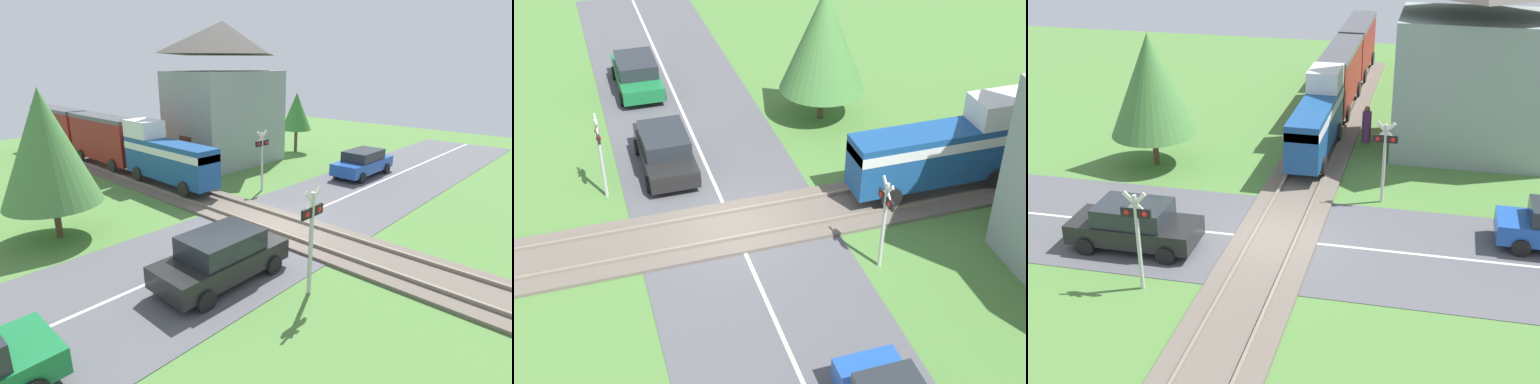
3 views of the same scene
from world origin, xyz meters
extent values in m
plane|color=#4C7A38|center=(0.00, 0.00, 0.00)|extent=(60.00, 60.00, 0.00)
cube|color=#515156|center=(0.00, 0.00, 0.01)|extent=(48.00, 6.40, 0.02)
cube|color=silver|center=(0.00, 0.00, 0.02)|extent=(48.00, 0.12, 0.00)
cube|color=#665B51|center=(0.00, 0.00, 0.06)|extent=(2.80, 48.00, 0.12)
cube|color=slate|center=(-0.72, 0.00, 0.18)|extent=(0.10, 48.00, 0.12)
cube|color=slate|center=(0.72, 0.00, 0.18)|extent=(0.10, 48.00, 0.12)
cube|color=navy|center=(0.00, 7.28, 1.57)|extent=(1.35, 6.32, 1.90)
cube|color=silver|center=(0.00, 7.28, 2.09)|extent=(1.37, 6.32, 0.36)
cube|color=silver|center=(0.00, 9.43, 2.97)|extent=(1.35, 2.02, 0.90)
cylinder|color=black|center=(-0.72, 5.26, 0.62)|extent=(0.14, 0.76, 0.76)
cylinder|color=black|center=(0.72, 5.26, 0.62)|extent=(0.14, 0.76, 0.76)
cylinder|color=black|center=(-0.72, 9.30, 0.62)|extent=(0.14, 0.76, 0.76)
cylinder|color=black|center=(0.72, 9.30, 0.62)|extent=(0.14, 0.76, 0.76)
cube|color=maroon|center=(0.00, 14.08, 1.82)|extent=(1.35, 6.47, 2.40)
cube|color=#47474C|center=(0.00, 14.08, 3.14)|extent=(1.41, 6.47, 0.24)
cylinder|color=black|center=(-0.72, 12.00, 0.62)|extent=(0.14, 0.76, 0.76)
cylinder|color=black|center=(0.72, 12.00, 0.62)|extent=(0.14, 0.76, 0.76)
cylinder|color=black|center=(-0.72, 16.15, 0.62)|extent=(0.14, 0.76, 0.76)
cylinder|color=black|center=(0.72, 16.15, 0.62)|extent=(0.14, 0.76, 0.76)
cube|color=maroon|center=(0.00, 20.95, 1.82)|extent=(1.35, 6.47, 2.40)
cube|color=#47474C|center=(0.00, 20.95, 3.14)|extent=(1.41, 6.47, 0.24)
cylinder|color=black|center=(-0.72, 18.88, 0.62)|extent=(0.14, 0.76, 0.76)
cylinder|color=black|center=(0.72, 18.88, 0.62)|extent=(0.14, 0.76, 0.76)
cylinder|color=black|center=(-0.72, 23.02, 0.62)|extent=(0.14, 0.76, 0.76)
cylinder|color=black|center=(0.72, 23.02, 0.62)|extent=(0.14, 0.76, 0.76)
cube|color=black|center=(-4.35, -1.44, 0.62)|extent=(4.17, 1.75, 0.64)
cube|color=#23282D|center=(-4.35, -1.44, 1.24)|extent=(2.29, 1.61, 0.60)
cylinder|color=black|center=(-2.99, -0.57, 0.30)|extent=(0.60, 0.18, 0.60)
cylinder|color=black|center=(-2.99, -2.31, 0.30)|extent=(0.60, 0.18, 0.60)
cylinder|color=black|center=(-5.70, -0.57, 0.30)|extent=(0.60, 0.18, 0.60)
cylinder|color=black|center=(-5.70, -2.31, 0.30)|extent=(0.60, 0.18, 0.60)
cube|color=#1E4CA8|center=(9.30, 1.44, 0.63)|extent=(4.47, 1.64, 0.67)
cube|color=#23282D|center=(9.30, 1.44, 1.24)|extent=(2.46, 1.51, 0.55)
cylinder|color=black|center=(7.85, 0.62, 0.30)|extent=(0.60, 0.18, 0.60)
cylinder|color=black|center=(7.85, 2.26, 0.30)|extent=(0.60, 0.18, 0.60)
cylinder|color=black|center=(10.75, 0.62, 0.30)|extent=(0.60, 0.18, 0.60)
cylinder|color=black|center=(10.75, 2.26, 0.30)|extent=(0.60, 0.18, 0.60)
cylinder|color=black|center=(-9.93, -0.55, 0.30)|extent=(0.60, 0.18, 0.60)
cylinder|color=#B7B7B7|center=(-3.14, -3.77, 1.51)|extent=(0.12, 0.12, 3.02)
cube|color=black|center=(-3.14, -3.77, 2.47)|extent=(0.90, 0.08, 0.28)
sphere|color=red|center=(-3.41, -3.77, 2.47)|extent=(0.18, 0.18, 0.18)
sphere|color=red|center=(-2.87, -3.77, 2.47)|extent=(0.18, 0.18, 0.18)
cube|color=silver|center=(-3.14, -3.77, 2.77)|extent=(0.72, 0.04, 0.72)
cube|color=silver|center=(-3.14, -3.77, 2.77)|extent=(0.72, 0.04, 0.72)
cylinder|color=#B7B7B7|center=(3.14, 3.77, 1.51)|extent=(0.12, 0.12, 3.02)
cube|color=black|center=(3.14, 3.77, 2.47)|extent=(0.90, 0.08, 0.28)
sphere|color=red|center=(3.41, 3.77, 2.47)|extent=(0.18, 0.18, 0.18)
sphere|color=red|center=(2.87, 3.77, 2.47)|extent=(0.18, 0.18, 0.18)
cube|color=silver|center=(3.14, 3.77, 2.77)|extent=(0.72, 0.04, 0.72)
cube|color=silver|center=(3.14, 3.77, 2.77)|extent=(0.72, 0.04, 0.72)
cube|color=gray|center=(6.30, 9.95, 2.92)|extent=(6.49, 4.91, 5.85)
pyramid|color=#47423D|center=(6.30, 9.95, 7.79)|extent=(7.01, 5.31, 1.94)
cube|color=#472D1E|center=(3.04, 9.95, 1.05)|extent=(0.06, 1.10, 2.10)
cylinder|color=#7F3D84|center=(1.83, 10.04, 0.70)|extent=(0.41, 0.41, 1.40)
sphere|color=#936B4C|center=(1.83, 10.04, 1.53)|extent=(0.26, 0.26, 0.26)
cylinder|color=brown|center=(12.05, 8.47, 0.82)|extent=(0.24, 0.24, 1.65)
cone|color=#387A33|center=(12.05, 8.47, 2.98)|extent=(2.22, 2.22, 2.67)
cylinder|color=brown|center=(-6.39, 5.41, 0.68)|extent=(0.24, 0.24, 1.36)
cone|color=#477F3D|center=(-6.39, 5.41, 3.43)|extent=(3.45, 3.45, 4.14)
camera|label=1|loc=(-11.44, -9.48, 6.20)|focal=28.00mm
camera|label=2|loc=(18.20, -4.41, 14.10)|focal=50.00mm
camera|label=3|loc=(4.84, -20.34, 11.29)|focal=50.00mm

